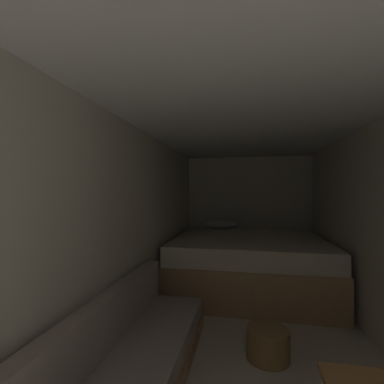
% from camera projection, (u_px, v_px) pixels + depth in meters
% --- Properties ---
extents(ground_plane, '(7.41, 7.41, 0.00)m').
position_uv_depth(ground_plane, '(251.00, 356.00, 2.32)').
color(ground_plane, beige).
extents(wall_back, '(2.30, 0.05, 2.04)m').
position_uv_depth(wall_back, '(248.00, 213.00, 5.00)').
color(wall_back, beige).
rests_on(wall_back, ground).
extents(wall_left, '(0.05, 5.41, 2.04)m').
position_uv_depth(wall_left, '(127.00, 232.00, 2.54)').
color(wall_left, beige).
rests_on(wall_left, ground).
extents(ceiling_slab, '(2.30, 5.41, 0.05)m').
position_uv_depth(ceiling_slab, '(251.00, 114.00, 2.32)').
color(ceiling_slab, white).
rests_on(ceiling_slab, wall_left).
extents(bed, '(2.08, 1.99, 0.90)m').
position_uv_depth(bed, '(248.00, 262.00, 3.95)').
color(bed, tan).
rests_on(bed, ground).
extents(wicker_basket, '(0.35, 0.35, 0.25)m').
position_uv_depth(wicker_basket, '(268.00, 344.00, 2.28)').
color(wicker_basket, olive).
rests_on(wicker_basket, ground).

